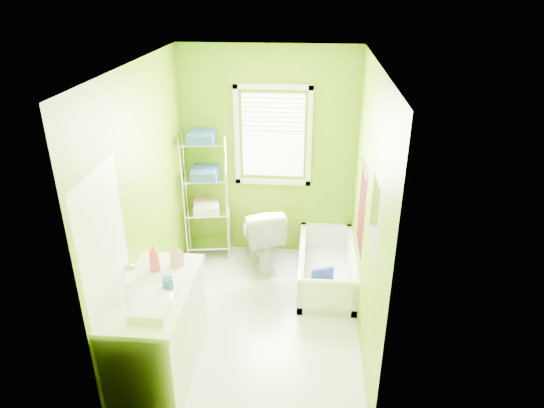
# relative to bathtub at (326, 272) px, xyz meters

# --- Properties ---
(ground) EXTENTS (2.90, 2.90, 0.00)m
(ground) POSITION_rel_bathtub_xyz_m (-0.73, -0.72, -0.14)
(ground) COLOR silver
(ground) RESTS_ON ground
(room_envelope) EXTENTS (2.14, 2.94, 2.62)m
(room_envelope) POSITION_rel_bathtub_xyz_m (-0.73, -0.72, 1.41)
(room_envelope) COLOR #618C06
(room_envelope) RESTS_ON ground
(window) EXTENTS (0.92, 0.05, 1.22)m
(window) POSITION_rel_bathtub_xyz_m (-0.68, 0.70, 1.47)
(window) COLOR white
(window) RESTS_ON ground
(door) EXTENTS (0.09, 0.80, 2.00)m
(door) POSITION_rel_bathtub_xyz_m (-1.77, -1.72, 0.86)
(door) COLOR white
(door) RESTS_ON ground
(right_wall_decor) EXTENTS (0.04, 1.48, 1.17)m
(right_wall_decor) POSITION_rel_bathtub_xyz_m (0.30, -0.74, 1.18)
(right_wall_decor) COLOR #43070B
(right_wall_decor) RESTS_ON ground
(bathtub) EXTENTS (0.64, 1.36, 0.44)m
(bathtub) POSITION_rel_bathtub_xyz_m (0.00, 0.00, 0.00)
(bathtub) COLOR white
(bathtub) RESTS_ON ground
(toilet) EXTENTS (0.71, 0.92, 0.82)m
(toilet) POSITION_rel_bathtub_xyz_m (-0.81, 0.34, 0.27)
(toilet) COLOR white
(toilet) RESTS_ON ground
(vanity) EXTENTS (0.61, 1.19, 1.15)m
(vanity) POSITION_rel_bathtub_xyz_m (-1.49, -1.55, 0.33)
(vanity) COLOR silver
(vanity) RESTS_ON ground
(wire_shelf_unit) EXTENTS (0.59, 0.47, 1.63)m
(wire_shelf_unit) POSITION_rel_bathtub_xyz_m (-1.48, 0.55, 0.85)
(wire_shelf_unit) COLOR silver
(wire_shelf_unit) RESTS_ON ground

